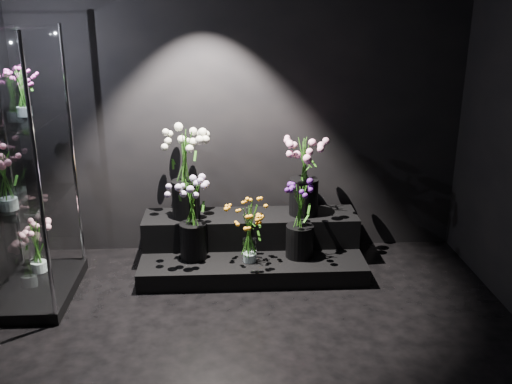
{
  "coord_description": "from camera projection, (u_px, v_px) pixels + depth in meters",
  "views": [
    {
      "loc": [
        -0.15,
        -3.07,
        2.29
      ],
      "look_at": [
        0.07,
        1.2,
        0.83
      ],
      "focal_mm": 40.0,
      "sensor_mm": 36.0,
      "label": 1
    }
  ],
  "objects": [
    {
      "name": "bouquet_purple",
      "position": [
        300.0,
        218.0,
        4.83
      ],
      "size": [
        0.31,
        0.31,
        0.66
      ],
      "rotation": [
        0.0,
        0.0,
        0.08
      ],
      "color": "black",
      "rests_on": "display_riser"
    },
    {
      "name": "bouquet_orange_bells",
      "position": [
        250.0,
        231.0,
        4.76
      ],
      "size": [
        0.34,
        0.34,
        0.53
      ],
      "rotation": [
        0.0,
        0.0,
        0.21
      ],
      "color": "white",
      "rests_on": "display_riser"
    },
    {
      "name": "bouquet_case_magenta",
      "position": [
        22.0,
        91.0,
        4.24
      ],
      "size": [
        0.26,
        0.26,
        0.35
      ],
      "rotation": [
        0.0,
        0.0,
        -0.14
      ],
      "color": "white",
      "rests_on": "display_case"
    },
    {
      "name": "bouquet_cream_roses",
      "position": [
        185.0,
        168.0,
        4.95
      ],
      "size": [
        0.41,
        0.41,
        0.78
      ],
      "rotation": [
        0.0,
        0.0,
        -0.11
      ],
      "color": "black",
      "rests_on": "display_riser"
    },
    {
      "name": "bouquet_case_pink",
      "position": [
        5.0,
        177.0,
        4.09
      ],
      "size": [
        0.31,
        0.31,
        0.47
      ],
      "rotation": [
        0.0,
        0.0,
        -0.09
      ],
      "color": "white",
      "rests_on": "display_case"
    },
    {
      "name": "bouquet_case_base_pink",
      "position": [
        37.0,
        246.0,
        4.74
      ],
      "size": [
        0.38,
        0.38,
        0.44
      ],
      "rotation": [
        0.0,
        0.0,
        0.36
      ],
      "color": "white",
      "rests_on": "display_case"
    },
    {
      "name": "display_case",
      "position": [
        22.0,
        171.0,
        4.29
      ],
      "size": [
        0.57,
        0.95,
        2.1
      ],
      "color": "black",
      "rests_on": "floor"
    },
    {
      "name": "floor",
      "position": [
        254.0,
        374.0,
        3.65
      ],
      "size": [
        4.0,
        4.0,
        0.0
      ],
      "primitive_type": "plane",
      "color": "black",
      "rests_on": "ground"
    },
    {
      "name": "bouquet_lilac",
      "position": [
        192.0,
        212.0,
        4.78
      ],
      "size": [
        0.37,
        0.37,
        0.73
      ],
      "rotation": [
        0.0,
        0.0,
        -0.04
      ],
      "color": "black",
      "rests_on": "display_riser"
    },
    {
      "name": "bouquet_pink_roses",
      "position": [
        304.0,
        171.0,
        5.04
      ],
      "size": [
        0.47,
        0.47,
        0.69
      ],
      "rotation": [
        0.0,
        0.0,
        0.24
      ],
      "color": "black",
      "rests_on": "display_riser"
    },
    {
      "name": "wall_back",
      "position": [
        243.0,
        102.0,
        5.09
      ],
      "size": [
        4.0,
        0.0,
        4.0
      ],
      "primitive_type": "plane",
      "rotation": [
        1.57,
        0.0,
        0.0
      ],
      "color": "black",
      "rests_on": "floor"
    },
    {
      "name": "display_riser",
      "position": [
        251.0,
        245.0,
        5.12
      ],
      "size": [
        1.93,
        0.86,
        0.43
      ],
      "color": "black",
      "rests_on": "floor"
    }
  ]
}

